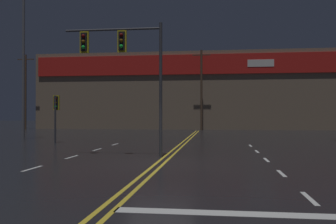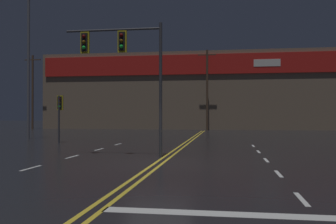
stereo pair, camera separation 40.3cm
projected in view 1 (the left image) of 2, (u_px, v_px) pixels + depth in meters
ground_plane at (160, 164)px, 14.25m from camera, size 200.00×200.00×0.00m
road_markings at (174, 168)px, 13.04m from camera, size 12.52×60.00×0.01m
traffic_signal_median at (122, 55)px, 16.83m from camera, size 4.48×0.36×5.98m
traffic_signal_corner_northwest at (56, 108)px, 24.90m from camera, size 0.42×0.36×3.18m
streetlight_median_approach at (23, 44)px, 28.43m from camera, size 0.56×0.56×11.80m
building_backdrop at (200, 92)px, 52.07m from camera, size 43.51×10.23×10.00m
utility_pole_row at (196, 89)px, 45.54m from camera, size 46.43×0.26×9.77m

